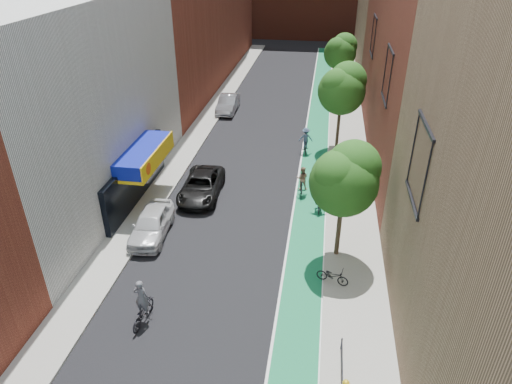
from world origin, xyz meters
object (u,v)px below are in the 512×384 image
at_px(cyclist_lane_near, 302,183).
at_px(cyclist_lane_mid, 319,196).
at_px(cyclist_lane_far, 306,142).
at_px(parked_car_white, 152,224).
at_px(parked_car_black, 201,186).
at_px(parked_car_silver, 228,104).
at_px(cyclist_lead, 142,308).

xyz_separation_m(cyclist_lane_near, cyclist_lane_mid, (1.17, -1.73, 0.13)).
bearing_deg(cyclist_lane_far, parked_car_white, 51.09).
xyz_separation_m(parked_car_white, cyclist_lane_far, (7.80, 12.50, 0.12)).
relative_size(parked_car_white, parked_car_black, 0.87).
height_order(parked_car_white, parked_car_black, parked_car_white).
bearing_deg(cyclist_lane_near, parked_car_black, 8.53).
bearing_deg(cyclist_lane_far, parked_car_silver, -53.43).
distance_m(parked_car_silver, cyclist_lane_far, 11.33).
bearing_deg(parked_car_white, parked_car_black, 67.58).
height_order(parked_car_silver, cyclist_lane_near, cyclist_lane_near).
distance_m(parked_car_white, cyclist_lane_far, 14.74).
xyz_separation_m(parked_car_white, cyclist_lane_mid, (9.12, 4.18, 0.15)).
relative_size(parked_car_black, cyclist_lane_far, 2.59).
relative_size(cyclist_lead, cyclist_lane_far, 1.09).
bearing_deg(cyclist_lead, parked_car_black, -83.54).
bearing_deg(parked_car_silver, parked_car_black, -85.35).
relative_size(parked_car_black, cyclist_lane_near, 2.68).
relative_size(parked_car_silver, cyclist_lane_near, 2.42).
relative_size(parked_car_silver, cyclist_lane_far, 2.33).
distance_m(cyclist_lead, cyclist_lane_mid, 12.74).
relative_size(parked_car_black, cyclist_lead, 2.37).
bearing_deg(cyclist_lead, cyclist_lane_mid, -119.64).
bearing_deg(cyclist_lane_mid, parked_car_silver, -62.43).
relative_size(cyclist_lead, cyclist_lane_near, 1.13).
bearing_deg(parked_car_black, parked_car_silver, 93.46).
distance_m(parked_car_black, cyclist_lane_near, 6.46).
distance_m(parked_car_black, cyclist_lead, 11.06).
bearing_deg(parked_car_white, cyclist_lane_far, 54.22).
height_order(parked_car_black, cyclist_lane_near, cyclist_lane_near).
xyz_separation_m(parked_car_silver, cyclist_lane_far, (7.80, -8.22, 0.12)).
bearing_deg(parked_car_black, cyclist_lane_far, 49.06).
bearing_deg(parked_car_white, parked_car_silver, 86.19).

